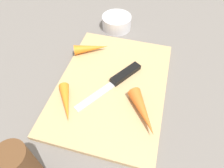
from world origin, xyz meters
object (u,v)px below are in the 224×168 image
knife (122,76)px  carrot_longest (143,112)px  cutting_board (112,86)px  carrot_medium (66,102)px  carrot_shortest (91,48)px  small_bowl (117,22)px

knife → carrot_longest: size_ratio=1.59×
cutting_board → carrot_medium: carrot_medium is taller
carrot_medium → carrot_shortest: (-0.19, -0.00, 0.00)m
cutting_board → carrot_medium: bearing=-43.6°
cutting_board → knife: 0.03m
cutting_board → small_bowl: 0.25m
cutting_board → knife: bearing=143.7°
cutting_board → small_bowl: bearing=-168.2°
cutting_board → small_bowl: small_bowl is taller
knife → carrot_longest: 0.12m
carrot_longest → carrot_shortest: size_ratio=1.19×
carrot_longest → carrot_shortest: (-0.17, -0.17, -0.00)m
small_bowl → carrot_longest: bearing=23.8°
knife → small_bowl: 0.23m
knife → carrot_shortest: 0.13m
knife → carrot_longest: bearing=68.9°
cutting_board → small_bowl: size_ratio=3.91×
carrot_medium → carrot_shortest: bearing=151.9°
carrot_longest → knife: bearing=-175.4°
carrot_shortest → carrot_medium: bearing=-113.8°
cutting_board → carrot_shortest: carrot_shortest is taller
carrot_longest → carrot_shortest: carrot_longest is taller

